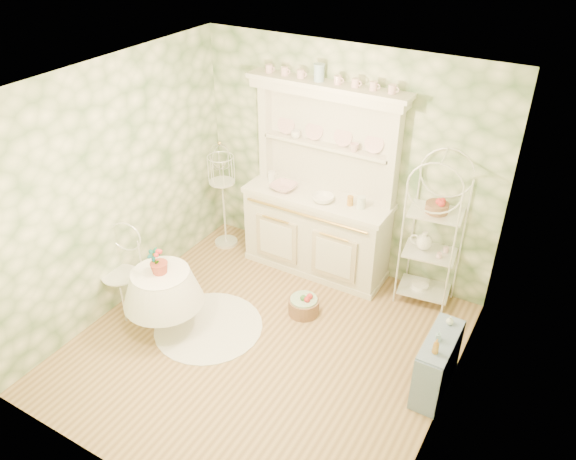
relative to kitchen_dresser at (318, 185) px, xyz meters
The scene contains 22 objects.
floor 1.91m from the kitchen_dresser, 82.50° to the right, with size 3.60×3.60×0.00m, color tan.
ceiling 2.18m from the kitchen_dresser, 82.50° to the right, with size 3.60×3.60×0.00m, color white.
wall_left 2.22m from the kitchen_dresser, 136.47° to the right, with size 3.60×3.60×0.00m, color #EFF0C9.
wall_right 2.52m from the kitchen_dresser, 37.23° to the right, with size 3.60×3.60×0.00m, color #EFF0C9.
wall_back 0.40m from the kitchen_dresser, 54.46° to the left, with size 3.60×3.60×0.00m, color #EFF0C9.
wall_front 3.33m from the kitchen_dresser, 86.55° to the right, with size 3.60×3.60×0.00m, color #EFF0C9.
kitchen_dresser is the anchor object (origin of this frame).
bakers_rack 1.39m from the kitchen_dresser, ahead, with size 0.54×0.38×1.73m, color white.
side_shelf 2.37m from the kitchen_dresser, 32.01° to the right, with size 0.28×0.75×0.64m, color #768CB0.
round_table 2.15m from the kitchen_dresser, 116.01° to the right, with size 0.55×0.55×0.60m, color white.
cafe_chair 2.39m from the kitchen_dresser, 129.97° to the right, with size 0.45×0.45×0.99m, color white.
birdcage_stand 1.34m from the kitchen_dresser, behind, with size 0.36×0.36×1.51m, color white.
floor_basket 1.37m from the kitchen_dresser, 70.56° to the right, with size 0.33×0.33×0.21m, color #90674A.
lace_rug 1.99m from the kitchen_dresser, 106.89° to the right, with size 1.16×1.16×0.01m, color white.
bowl_floral 0.43m from the kitchen_dresser, 169.26° to the right, with size 0.30×0.30×0.07m, color white.
bowl_white 0.20m from the kitchen_dresser, 39.50° to the right, with size 0.25×0.25×0.08m, color white.
cup_left 0.62m from the kitchen_dresser, 157.30° to the left, with size 0.11×0.11×0.09m, color white.
cup_right 0.60m from the kitchen_dresser, 23.29° to the left, with size 0.10×0.10×0.09m, color white.
potted_geranium 2.03m from the kitchen_dresser, 116.43° to the right, with size 0.15×0.10×0.29m, color #3F7238.
bottle_amber 2.38m from the kitchen_dresser, 36.27° to the right, with size 0.06×0.06×0.15m, color #B0792B.
bottle_blue 2.27m from the kitchen_dresser, 33.14° to the right, with size 0.05×0.05×0.10m, color #8FB3C7.
bottle_glass 2.16m from the kitchen_dresser, 26.78° to the right, with size 0.07×0.07×0.09m, color silver.
Camera 1 is at (2.37, -3.58, 4.08)m, focal length 35.00 mm.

